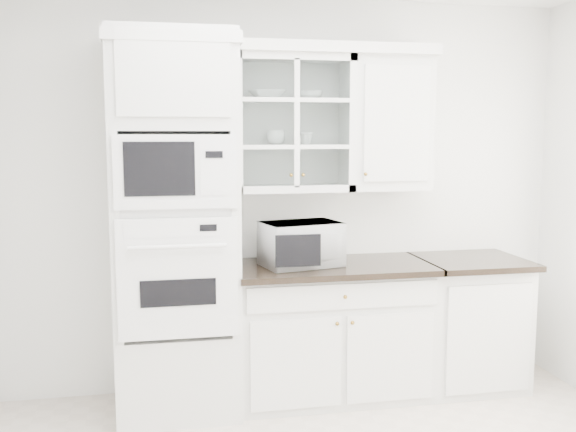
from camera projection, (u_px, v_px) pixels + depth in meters
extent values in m
cube|color=white|center=(283.00, 196.00, 4.48)|extent=(4.00, 0.02, 2.70)
cube|color=silver|center=(176.00, 227.00, 4.05)|extent=(0.76, 0.65, 2.40)
cube|color=white|center=(178.00, 279.00, 3.76)|extent=(0.70, 0.03, 0.72)
cube|color=black|center=(178.00, 293.00, 3.75)|extent=(0.44, 0.01, 0.16)
cube|color=white|center=(176.00, 172.00, 3.68)|extent=(0.70, 0.03, 0.43)
cube|color=black|center=(160.00, 169.00, 3.64)|extent=(0.40, 0.01, 0.31)
cube|color=silver|center=(331.00, 332.00, 4.37)|extent=(1.30, 0.60, 0.88)
cube|color=#2F2418|center=(333.00, 267.00, 4.27)|extent=(1.32, 0.67, 0.04)
cube|color=silver|center=(467.00, 324.00, 4.56)|extent=(0.70, 0.60, 0.88)
cube|color=#2F2418|center=(472.00, 262.00, 4.47)|extent=(0.72, 0.67, 0.04)
cube|color=silver|center=(292.00, 124.00, 4.27)|extent=(0.80, 0.33, 0.90)
cube|color=silver|center=(292.00, 146.00, 4.29)|extent=(0.74, 0.29, 0.02)
cube|color=silver|center=(292.00, 101.00, 4.25)|extent=(0.74, 0.29, 0.02)
cube|color=silver|center=(388.00, 124.00, 4.40)|extent=(0.55, 0.33, 0.90)
cube|color=white|center=(277.00, 48.00, 4.17)|extent=(2.14, 0.38, 0.07)
imported|color=white|center=(300.00, 244.00, 4.23)|extent=(0.57, 0.51, 0.29)
imported|color=white|center=(267.00, 95.00, 4.20)|extent=(0.26, 0.26, 0.06)
imported|color=white|center=(309.00, 95.00, 4.28)|extent=(0.23, 0.23, 0.06)
imported|color=white|center=(276.00, 138.00, 4.27)|extent=(0.14, 0.14, 0.10)
imported|color=white|center=(306.00, 139.00, 4.28)|extent=(0.11, 0.11, 0.08)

